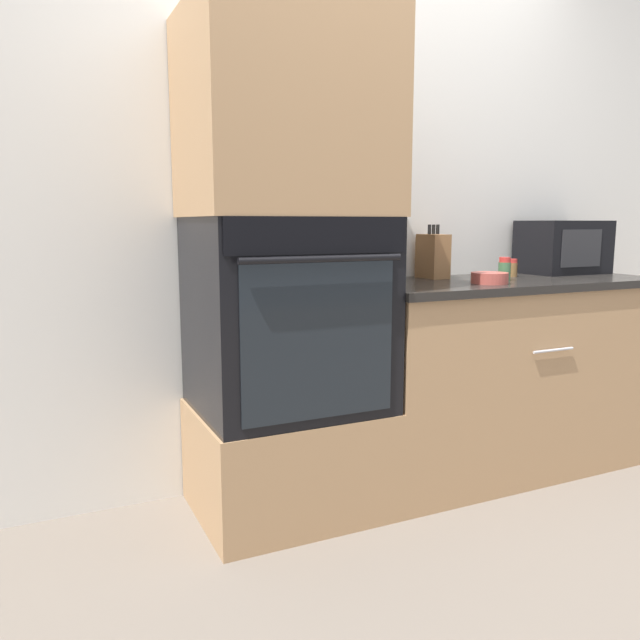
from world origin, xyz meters
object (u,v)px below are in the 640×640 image
object	(u,v)px
microwave	(563,247)
wall_oven	(288,314)
knife_block	(433,256)
condiment_jar_mid	(512,268)
bowl	(490,278)
condiment_jar_near	(504,269)

from	to	relation	value
microwave	wall_oven	bearing A→B (deg)	-174.92
knife_block	condiment_jar_mid	distance (m)	0.41
microwave	condiment_jar_mid	xyz separation A→B (m)	(-0.38, -0.05, -0.09)
condiment_jar_mid	microwave	bearing A→B (deg)	7.54
microwave	knife_block	distance (m)	0.77
wall_oven	microwave	world-z (taller)	wall_oven
condiment_jar_mid	wall_oven	bearing A→B (deg)	-175.70
bowl	condiment_jar_mid	bearing A→B (deg)	34.69
bowl	microwave	bearing A→B (deg)	21.42
microwave	condiment_jar_near	xyz separation A→B (m)	(-0.55, -0.19, -0.08)
knife_block	bowl	distance (m)	0.34
knife_block	condiment_jar_near	distance (m)	0.33
wall_oven	microwave	bearing A→B (deg)	5.08
bowl	condiment_jar_mid	xyz separation A→B (m)	(0.33, 0.23, 0.02)
microwave	bowl	size ratio (longest dim) A/B	2.65
knife_block	condiment_jar_near	size ratio (longest dim) A/B	2.38
wall_oven	knife_block	xyz separation A→B (m)	(0.81, 0.19, 0.20)
bowl	condiment_jar_near	distance (m)	0.18
wall_oven	knife_block	size ratio (longest dim) A/B	3.00
knife_block	bowl	bearing A→B (deg)	-78.77
wall_oven	condiment_jar_mid	bearing A→B (deg)	4.30
wall_oven	condiment_jar_near	distance (m)	1.05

